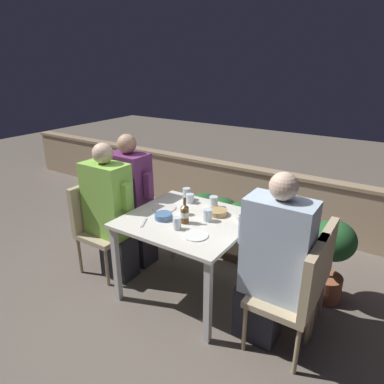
{
  "coord_description": "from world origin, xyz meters",
  "views": [
    {
      "loc": [
        1.49,
        -2.2,
        2.02
      ],
      "look_at": [
        0.0,
        0.07,
        0.97
      ],
      "focal_mm": 32.0,
      "sensor_mm": 36.0,
      "label": 1
    }
  ],
  "objects_px": {
    "person_purple_stripe": "(133,200)",
    "beer_bottle": "(185,213)",
    "person_green_blouse": "(110,212)",
    "chair_right_near": "(298,290)",
    "chair_left_near": "(97,220)",
    "potted_plant": "(331,253)",
    "person_blue_shirt": "(272,263)",
    "chair_left_far": "(119,210)",
    "chair_right_far": "(309,269)"
  },
  "relations": [
    {
      "from": "chair_left_far",
      "to": "person_blue_shirt",
      "type": "relative_size",
      "value": 0.67
    },
    {
      "from": "chair_left_near",
      "to": "beer_bottle",
      "type": "relative_size",
      "value": 4.06
    },
    {
      "from": "person_purple_stripe",
      "to": "potted_plant",
      "type": "xyz_separation_m",
      "value": [
        1.87,
        0.44,
        -0.22
      ]
    },
    {
      "from": "chair_right_near",
      "to": "beer_bottle",
      "type": "xyz_separation_m",
      "value": [
        -1.0,
        0.07,
        0.3
      ]
    },
    {
      "from": "person_blue_shirt",
      "to": "chair_right_far",
      "type": "distance_m",
      "value": 0.39
    },
    {
      "from": "person_blue_shirt",
      "to": "person_purple_stripe",
      "type": "bearing_deg",
      "value": 168.94
    },
    {
      "from": "chair_left_far",
      "to": "beer_bottle",
      "type": "bearing_deg",
      "value": -13.49
    },
    {
      "from": "chair_right_far",
      "to": "chair_left_far",
      "type": "bearing_deg",
      "value": 179.74
    },
    {
      "from": "person_purple_stripe",
      "to": "person_blue_shirt",
      "type": "height_order",
      "value": "person_purple_stripe"
    },
    {
      "from": "person_green_blouse",
      "to": "person_purple_stripe",
      "type": "bearing_deg",
      "value": 89.32
    },
    {
      "from": "chair_left_far",
      "to": "potted_plant",
      "type": "height_order",
      "value": "chair_left_far"
    },
    {
      "from": "chair_left_near",
      "to": "person_purple_stripe",
      "type": "bearing_deg",
      "value": 56.28
    },
    {
      "from": "person_green_blouse",
      "to": "beer_bottle",
      "type": "bearing_deg",
      "value": 4.48
    },
    {
      "from": "chair_left_near",
      "to": "chair_left_far",
      "type": "height_order",
      "value": "same"
    },
    {
      "from": "chair_left_far",
      "to": "potted_plant",
      "type": "distance_m",
      "value": 2.12
    },
    {
      "from": "person_green_blouse",
      "to": "person_purple_stripe",
      "type": "relative_size",
      "value": 0.98
    },
    {
      "from": "person_green_blouse",
      "to": "chair_left_far",
      "type": "distance_m",
      "value": 0.39
    },
    {
      "from": "chair_left_far",
      "to": "chair_right_far",
      "type": "height_order",
      "value": "same"
    },
    {
      "from": "beer_bottle",
      "to": "chair_right_near",
      "type": "bearing_deg",
      "value": -4.09
    },
    {
      "from": "chair_left_far",
      "to": "person_blue_shirt",
      "type": "bearing_deg",
      "value": -9.86
    },
    {
      "from": "person_purple_stripe",
      "to": "chair_right_far",
      "type": "bearing_deg",
      "value": -0.29
    },
    {
      "from": "person_blue_shirt",
      "to": "beer_bottle",
      "type": "xyz_separation_m",
      "value": [
        -0.8,
        0.07,
        0.16
      ]
    },
    {
      "from": "chair_right_near",
      "to": "beer_bottle",
      "type": "bearing_deg",
      "value": 175.91
    },
    {
      "from": "person_purple_stripe",
      "to": "chair_right_near",
      "type": "xyz_separation_m",
      "value": [
        1.81,
        -0.31,
        -0.15
      ]
    },
    {
      "from": "person_green_blouse",
      "to": "person_purple_stripe",
      "type": "xyz_separation_m",
      "value": [
        0.0,
        0.31,
        0.02
      ]
    },
    {
      "from": "person_green_blouse",
      "to": "chair_right_near",
      "type": "distance_m",
      "value": 1.82
    },
    {
      "from": "potted_plant",
      "to": "person_green_blouse",
      "type": "bearing_deg",
      "value": -158.34
    },
    {
      "from": "chair_left_far",
      "to": "chair_right_far",
      "type": "bearing_deg",
      "value": -0.26
    },
    {
      "from": "person_green_blouse",
      "to": "chair_right_near",
      "type": "height_order",
      "value": "person_green_blouse"
    },
    {
      "from": "person_green_blouse",
      "to": "beer_bottle",
      "type": "distance_m",
      "value": 0.83
    },
    {
      "from": "chair_left_near",
      "to": "person_purple_stripe",
      "type": "relative_size",
      "value": 0.66
    },
    {
      "from": "chair_left_far",
      "to": "chair_right_far",
      "type": "distance_m",
      "value": 2.0
    },
    {
      "from": "chair_right_near",
      "to": "chair_right_far",
      "type": "xyz_separation_m",
      "value": [
        -0.0,
        0.3,
        0.0
      ]
    },
    {
      "from": "chair_right_near",
      "to": "potted_plant",
      "type": "height_order",
      "value": "chair_right_near"
    },
    {
      "from": "chair_left_far",
      "to": "person_blue_shirt",
      "type": "height_order",
      "value": "person_blue_shirt"
    },
    {
      "from": "chair_left_near",
      "to": "potted_plant",
      "type": "bearing_deg",
      "value": 19.73
    },
    {
      "from": "chair_right_far",
      "to": "beer_bottle",
      "type": "distance_m",
      "value": 1.06
    },
    {
      "from": "person_green_blouse",
      "to": "chair_left_far",
      "type": "relative_size",
      "value": 1.48
    },
    {
      "from": "chair_left_far",
      "to": "person_purple_stripe",
      "type": "bearing_deg",
      "value": 0.0
    },
    {
      "from": "potted_plant",
      "to": "chair_right_near",
      "type": "bearing_deg",
      "value": -94.97
    },
    {
      "from": "chair_left_near",
      "to": "potted_plant",
      "type": "height_order",
      "value": "chair_left_near"
    },
    {
      "from": "chair_right_near",
      "to": "chair_right_far",
      "type": "bearing_deg",
      "value": 90.88
    },
    {
      "from": "person_green_blouse",
      "to": "person_blue_shirt",
      "type": "height_order",
      "value": "person_blue_shirt"
    },
    {
      "from": "person_blue_shirt",
      "to": "chair_right_far",
      "type": "bearing_deg",
      "value": 57.29
    },
    {
      "from": "chair_left_near",
      "to": "chair_right_far",
      "type": "height_order",
      "value": "same"
    },
    {
      "from": "person_blue_shirt",
      "to": "beer_bottle",
      "type": "distance_m",
      "value": 0.81
    },
    {
      "from": "person_purple_stripe",
      "to": "beer_bottle",
      "type": "relative_size",
      "value": 6.12
    },
    {
      "from": "chair_right_near",
      "to": "potted_plant",
      "type": "relative_size",
      "value": 1.18
    },
    {
      "from": "chair_left_far",
      "to": "person_blue_shirt",
      "type": "xyz_separation_m",
      "value": [
        1.81,
        -0.31,
        0.14
      ]
    },
    {
      "from": "person_green_blouse",
      "to": "person_blue_shirt",
      "type": "relative_size",
      "value": 0.99
    }
  ]
}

